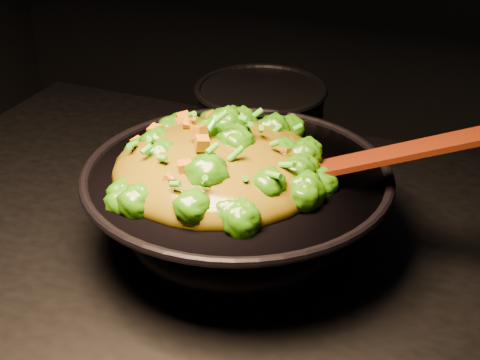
% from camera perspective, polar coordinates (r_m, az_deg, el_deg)
% --- Properties ---
extents(wok, '(0.47, 0.47, 0.11)m').
position_cam_1_polar(wok, '(0.99, -0.23, -2.31)').
color(wok, black).
rests_on(wok, stovetop).
extents(stir_fry, '(0.29, 0.29, 0.10)m').
position_cam_1_polar(stir_fry, '(0.94, -1.63, 3.10)').
color(stir_fry, '#256407').
rests_on(stir_fry, wok).
extents(spatula, '(0.26, 0.07, 0.11)m').
position_cam_1_polar(spatula, '(0.92, 10.96, 1.81)').
color(spatula, '#3D1807').
rests_on(spatula, wok).
extents(back_pot, '(0.22, 0.22, 0.12)m').
position_cam_1_polar(back_pot, '(1.23, 1.59, 4.74)').
color(back_pot, black).
rests_on(back_pot, stovetop).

